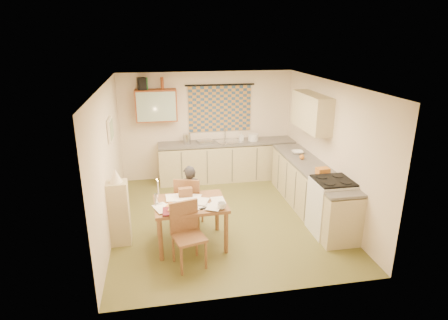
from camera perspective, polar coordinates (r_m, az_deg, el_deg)
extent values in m
cube|color=brown|center=(7.17, 0.05, -8.79)|extent=(4.00, 4.50, 0.02)
cube|color=white|center=(6.41, 0.06, 11.63)|extent=(4.00, 4.50, 0.02)
cube|color=beige|center=(8.84, -2.59, 5.25)|extent=(4.00, 0.02, 2.50)
cube|color=beige|center=(4.63, 5.13, -7.60)|extent=(4.00, 0.02, 2.50)
cube|color=beige|center=(6.64, -17.27, -0.15)|extent=(0.02, 4.50, 2.50)
cube|color=beige|center=(7.30, 15.77, 1.67)|extent=(0.02, 4.50, 2.50)
cube|color=navy|center=(8.76, -0.63, 7.83)|extent=(1.45, 0.03, 1.05)
cylinder|color=black|center=(8.65, -0.62, 11.38)|extent=(1.60, 0.04, 0.04)
cube|color=maroon|center=(8.47, -10.29, 8.19)|extent=(0.90, 0.34, 0.70)
cube|color=#99B2A5|center=(8.30, -10.27, 7.99)|extent=(0.84, 0.02, 0.64)
cube|color=tan|center=(7.57, 13.15, 7.17)|extent=(0.34, 1.30, 0.70)
cube|color=beige|center=(6.90, -16.94, 4.47)|extent=(0.04, 0.50, 0.40)
cube|color=#B7BBA5|center=(6.89, -16.73, 4.48)|extent=(0.01, 0.42, 0.32)
cube|color=tan|center=(8.85, 0.87, -0.25)|extent=(3.30, 0.60, 0.86)
cube|color=#53504D|center=(8.70, 0.89, 2.68)|extent=(3.30, 0.62, 0.04)
cube|color=tan|center=(7.48, 12.96, -4.37)|extent=(0.60, 2.95, 0.86)
cube|color=#53504D|center=(7.31, 13.23, -0.98)|extent=(0.62, 2.95, 0.04)
cube|color=white|center=(6.71, 15.98, -6.93)|extent=(0.64, 0.64, 0.95)
cube|color=black|center=(6.52, 16.36, -3.02)|extent=(0.60, 0.60, 0.03)
cube|color=silver|center=(8.71, 0.76, 2.55)|extent=(0.64, 0.57, 0.10)
cylinder|color=silver|center=(8.82, 0.16, 3.97)|extent=(0.03, 0.03, 0.28)
cube|color=silver|center=(8.60, -2.92, 2.81)|extent=(0.40, 0.36, 0.06)
cylinder|color=silver|center=(8.54, -5.70, 3.24)|extent=(0.20, 0.20, 0.24)
cylinder|color=white|center=(8.80, 4.47, 3.48)|extent=(0.31, 0.31, 0.16)
imported|color=white|center=(8.78, 2.65, 3.59)|extent=(0.14, 0.14, 0.19)
imported|color=white|center=(7.96, 11.12, 1.16)|extent=(0.27, 0.27, 0.06)
cube|color=#C47225|center=(6.88, 14.82, -1.66)|extent=(0.23, 0.18, 0.12)
sphere|color=#C47225|center=(7.61, 11.79, 0.45)|extent=(0.10, 0.10, 0.10)
cube|color=black|center=(8.41, -12.44, 11.29)|extent=(0.21, 0.24, 0.26)
cylinder|color=#195926|center=(8.40, -11.77, 11.34)|extent=(0.08, 0.08, 0.26)
cylinder|color=maroon|center=(8.40, -9.41, 11.47)|extent=(0.09, 0.09, 0.26)
cube|color=brown|center=(6.02, -5.17, -6.67)|extent=(1.16, 0.90, 0.05)
cube|color=brown|center=(6.67, -5.26, -6.43)|extent=(0.55, 0.55, 0.04)
cube|color=brown|center=(6.39, -5.69, -5.05)|extent=(0.44, 0.17, 0.48)
cube|color=brown|center=(5.61, -5.37, -11.67)|extent=(0.54, 0.54, 0.04)
cube|color=brown|center=(5.65, -6.15, -8.46)|extent=(0.43, 0.15, 0.48)
imported|color=black|center=(6.60, -5.22, -5.68)|extent=(0.46, 0.34, 1.17)
cube|color=tan|center=(6.35, -15.68, -7.79)|extent=(0.32, 0.30, 1.08)
cone|color=beige|center=(6.10, -16.21, -2.29)|extent=(0.20, 0.20, 0.22)
cube|color=brown|center=(6.18, -5.90, -4.94)|extent=(0.23, 0.12, 0.16)
imported|color=white|center=(5.76, -0.34, -6.99)|extent=(0.15, 0.15, 0.10)
imported|color=maroon|center=(5.73, -9.36, -7.82)|extent=(0.23, 0.30, 0.03)
imported|color=#C47225|center=(5.91, -8.83, -6.95)|extent=(0.42, 0.43, 0.02)
cube|color=#C47225|center=(5.73, -7.93, -7.67)|extent=(0.14, 0.11, 0.04)
cube|color=black|center=(5.78, -3.14, -7.38)|extent=(0.14, 0.08, 0.02)
cylinder|color=silver|center=(5.97, -10.27, -5.93)|extent=(0.08, 0.08, 0.18)
cylinder|color=white|center=(5.89, -10.01, -4.16)|extent=(0.03, 0.03, 0.22)
sphere|color=#FFCC66|center=(5.88, -10.20, -2.94)|extent=(0.02, 0.02, 0.02)
cube|color=white|center=(5.92, -3.26, -6.83)|extent=(0.33, 0.36, 0.00)
cube|color=white|center=(5.87, -6.60, -7.12)|extent=(0.32, 0.36, 0.00)
cube|color=white|center=(5.92, -9.40, -7.04)|extent=(0.33, 0.36, 0.00)
cube|color=white|center=(6.16, -4.59, -5.75)|extent=(0.29, 0.34, 0.00)
cube|color=white|center=(5.87, -4.52, -7.02)|extent=(0.30, 0.35, 0.00)
cube|color=white|center=(6.18, -5.40, -5.63)|extent=(0.29, 0.35, 0.00)
cube|color=white|center=(6.08, -6.66, -6.10)|extent=(0.27, 0.33, 0.00)
cube|color=white|center=(5.90, -7.34, -6.94)|extent=(0.31, 0.36, 0.00)
cube|color=white|center=(6.09, -7.52, -6.06)|extent=(0.23, 0.31, 0.00)
cube|color=white|center=(5.99, -7.34, -6.47)|extent=(0.27, 0.34, 0.00)
cube|color=white|center=(5.83, -6.00, -7.14)|extent=(0.24, 0.32, 0.00)
cube|color=white|center=(6.01, -0.92, -6.18)|extent=(0.22, 0.30, 0.00)
cube|color=white|center=(5.82, -9.38, -7.31)|extent=(0.30, 0.35, 0.00)
cube|color=white|center=(5.99, -3.50, -6.29)|extent=(0.31, 0.35, 0.00)
cube|color=white|center=(5.99, -6.24, -6.37)|extent=(0.25, 0.32, 0.00)
cube|color=white|center=(5.80, -1.46, -7.09)|extent=(0.32, 0.36, 0.00)
cube|color=white|center=(6.16, -7.87, -5.69)|extent=(0.22, 0.30, 0.00)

